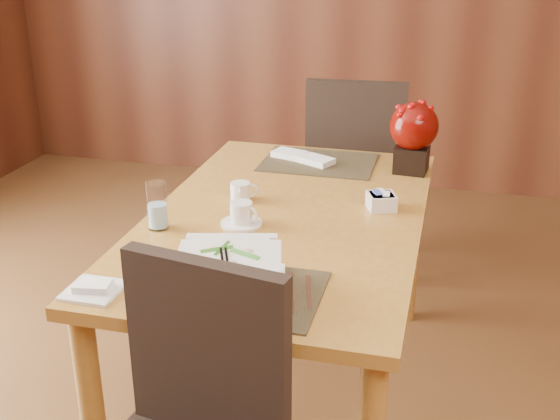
% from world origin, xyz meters
% --- Properties ---
extents(dining_table, '(0.90, 1.50, 0.75)m').
position_xyz_m(dining_table, '(0.00, 0.60, 0.65)').
color(dining_table, '#AC7930').
rests_on(dining_table, ground).
extents(placemat_near, '(0.45, 0.33, 0.01)m').
position_xyz_m(placemat_near, '(0.00, 0.05, 0.75)').
color(placemat_near, black).
rests_on(placemat_near, dining_table).
extents(placemat_far, '(0.45, 0.33, 0.01)m').
position_xyz_m(placemat_far, '(0.00, 1.15, 0.75)').
color(placemat_far, black).
rests_on(placemat_far, dining_table).
extents(soup_setting, '(0.35, 0.35, 0.12)m').
position_xyz_m(soup_setting, '(-0.01, 0.03, 0.81)').
color(soup_setting, white).
rests_on(soup_setting, dining_table).
extents(coffee_cup, '(0.14, 0.14, 0.08)m').
position_xyz_m(coffee_cup, '(-0.12, 0.48, 0.78)').
color(coffee_cup, white).
rests_on(coffee_cup, dining_table).
extents(water_glass, '(0.07, 0.07, 0.15)m').
position_xyz_m(water_glass, '(-0.37, 0.39, 0.83)').
color(water_glass, white).
rests_on(water_glass, dining_table).
extents(creamer_jug, '(0.11, 0.11, 0.07)m').
position_xyz_m(creamer_jug, '(-0.19, 0.68, 0.78)').
color(creamer_jug, white).
rests_on(creamer_jug, dining_table).
extents(sugar_caddy, '(0.12, 0.12, 0.05)m').
position_xyz_m(sugar_caddy, '(0.30, 0.73, 0.78)').
color(sugar_caddy, white).
rests_on(sugar_caddy, dining_table).
extents(berry_decor, '(0.19, 0.19, 0.28)m').
position_xyz_m(berry_decor, '(0.37, 1.14, 0.91)').
color(berry_decor, black).
rests_on(berry_decor, dining_table).
extents(napkins_far, '(0.28, 0.19, 0.02)m').
position_xyz_m(napkins_far, '(-0.06, 1.15, 0.77)').
color(napkins_far, white).
rests_on(napkins_far, dining_table).
extents(bread_plate, '(0.14, 0.14, 0.01)m').
position_xyz_m(bread_plate, '(-0.37, -0.04, 0.75)').
color(bread_plate, white).
rests_on(bread_plate, dining_table).
extents(far_chair, '(0.50, 0.50, 1.01)m').
position_xyz_m(far_chair, '(0.08, 1.66, 0.57)').
color(far_chair, black).
rests_on(far_chair, ground).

